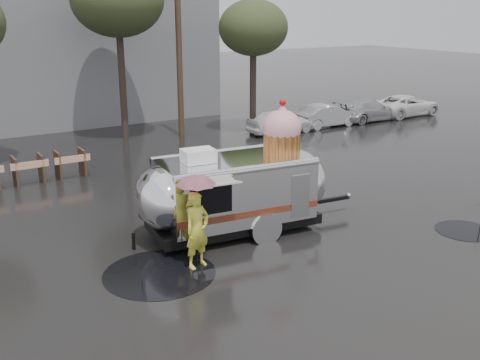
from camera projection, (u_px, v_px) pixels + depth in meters
ground at (332, 245)px, 14.85m from camera, size 120.00×120.00×0.00m
puddles at (234, 250)px, 14.54m from camera, size 10.57×7.32×0.01m
utility_pole at (179, 39)px, 26.11m from camera, size 1.60×0.28×9.00m
tree_mid at (117, 0)px, 25.15m from camera, size 4.20×4.20×8.03m
tree_right at (253, 29)px, 26.94m from camera, size 3.36×3.36×6.42m
barricade_row at (28, 169)px, 19.97m from camera, size 4.30×0.80×1.00m
parked_cars at (352, 110)px, 30.33m from camera, size 13.20×1.90×1.50m
airstream_trailer at (237, 187)px, 15.42m from camera, size 6.85×2.83×3.70m
person_left at (197, 230)px, 13.38m from camera, size 0.77×0.60×1.89m
umbrella_pink at (196, 190)px, 13.08m from camera, size 1.16×1.16×2.34m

